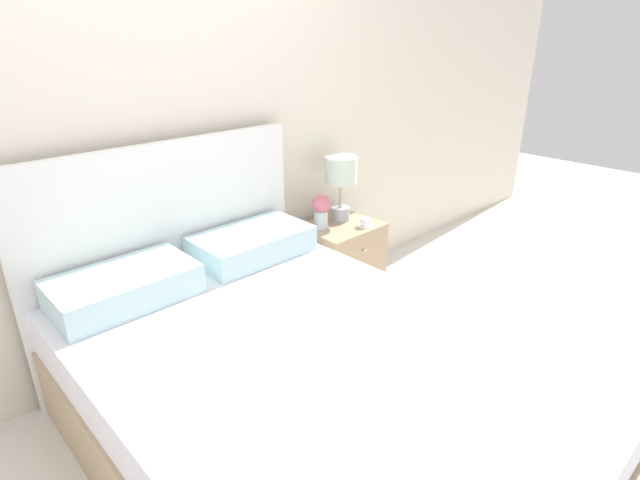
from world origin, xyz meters
name	(u,v)px	position (x,y,z in m)	size (l,w,h in m)	color
ground_plane	(182,348)	(0.00, 0.00, 0.00)	(12.00, 12.00, 0.00)	silver
wall_back	(145,114)	(0.00, 0.07, 1.30)	(8.00, 0.06, 2.60)	silver
bed	(293,389)	(0.00, -0.98, 0.30)	(1.49, 2.12, 1.18)	tan
nightstand	(340,262)	(1.06, -0.22, 0.26)	(0.47, 0.41, 0.53)	tan
table_lamp	(341,177)	(1.12, -0.15, 0.82)	(0.20, 0.20, 0.42)	#A8B2BC
flower_vase	(321,209)	(0.94, -0.17, 0.65)	(0.12, 0.12, 0.22)	silver
teacup	(365,223)	(1.16, -0.34, 0.55)	(0.10, 0.10, 0.06)	white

